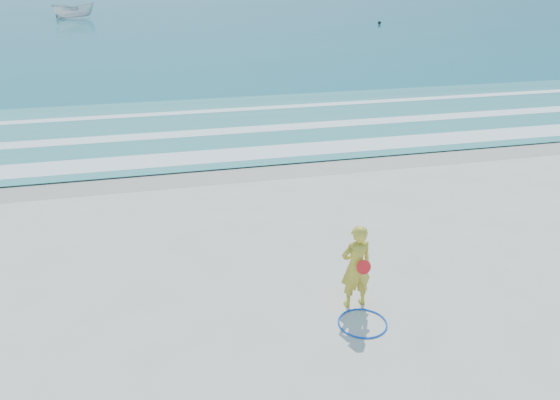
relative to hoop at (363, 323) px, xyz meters
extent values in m
plane|color=silver|center=(-0.87, -0.37, -0.02)|extent=(400.00, 400.00, 0.00)
cube|color=#B2A893|center=(-0.87, 8.63, -0.01)|extent=(400.00, 2.40, 0.00)
cube|color=#59B7AD|center=(-0.87, 13.63, 0.03)|extent=(400.00, 10.00, 0.01)
cube|color=white|center=(-0.87, 9.93, 0.04)|extent=(400.00, 1.40, 0.01)
cube|color=white|center=(-0.87, 12.83, 0.04)|extent=(400.00, 0.90, 0.01)
cube|color=white|center=(-0.87, 16.13, 0.04)|extent=(400.00, 0.60, 0.01)
torus|color=blue|center=(0.00, 0.00, 0.00)|extent=(1.10, 1.10, 0.03)
imported|color=silver|center=(-11.21, 64.94, 0.96)|extent=(5.17, 3.08, 1.88)
sphere|color=black|center=(21.65, 50.01, 0.20)|extent=(0.36, 0.36, 0.36)
imported|color=gold|center=(0.06, 0.62, 0.82)|extent=(0.65, 0.46, 1.68)
cylinder|color=red|center=(0.14, 0.44, 0.90)|extent=(0.27, 0.08, 0.27)
camera|label=1|loc=(-3.39, -7.62, 5.99)|focal=35.00mm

